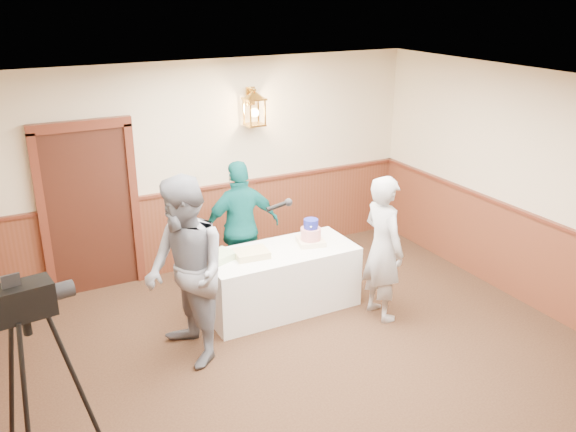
{
  "coord_description": "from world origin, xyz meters",
  "views": [
    {
      "loc": [
        -2.71,
        -3.93,
        3.65
      ],
      "look_at": [
        0.25,
        1.7,
        1.25
      ],
      "focal_mm": 38.0,
      "sensor_mm": 36.0,
      "label": 1
    }
  ],
  "objects_px": {
    "display_table": "(280,279)",
    "tiered_cake": "(311,234)",
    "baker": "(383,248)",
    "assistant_p": "(241,227)",
    "sheet_cake_yellow": "(251,254)",
    "interviewer": "(186,273)",
    "tv_camera_rig": "(39,397)",
    "sheet_cake_green": "(220,256)"
  },
  "relations": [
    {
      "from": "sheet_cake_yellow",
      "to": "baker",
      "type": "bearing_deg",
      "value": -27.89
    },
    {
      "from": "sheet_cake_yellow",
      "to": "tv_camera_rig",
      "type": "relative_size",
      "value": 0.22
    },
    {
      "from": "baker",
      "to": "assistant_p",
      "type": "distance_m",
      "value": 1.79
    },
    {
      "from": "baker",
      "to": "tv_camera_rig",
      "type": "distance_m",
      "value": 3.91
    },
    {
      "from": "display_table",
      "to": "tiered_cake",
      "type": "relative_size",
      "value": 4.86
    },
    {
      "from": "tiered_cake",
      "to": "sheet_cake_yellow",
      "type": "height_order",
      "value": "tiered_cake"
    },
    {
      "from": "sheet_cake_yellow",
      "to": "interviewer",
      "type": "height_order",
      "value": "interviewer"
    },
    {
      "from": "tv_camera_rig",
      "to": "sheet_cake_yellow",
      "type": "bearing_deg",
      "value": 25.68
    },
    {
      "from": "sheet_cake_yellow",
      "to": "assistant_p",
      "type": "xyz_separation_m",
      "value": [
        0.17,
        0.66,
        0.06
      ]
    },
    {
      "from": "interviewer",
      "to": "tv_camera_rig",
      "type": "relative_size",
      "value": 1.15
    },
    {
      "from": "tiered_cake",
      "to": "interviewer",
      "type": "bearing_deg",
      "value": -163.0
    },
    {
      "from": "sheet_cake_green",
      "to": "assistant_p",
      "type": "distance_m",
      "value": 0.77
    },
    {
      "from": "display_table",
      "to": "sheet_cake_green",
      "type": "xyz_separation_m",
      "value": [
        -0.72,
        0.09,
        0.41
      ]
    },
    {
      "from": "baker",
      "to": "tv_camera_rig",
      "type": "relative_size",
      "value": 1.01
    },
    {
      "from": "sheet_cake_green",
      "to": "tv_camera_rig",
      "type": "bearing_deg",
      "value": -141.33
    },
    {
      "from": "tiered_cake",
      "to": "baker",
      "type": "xyz_separation_m",
      "value": [
        0.54,
        -0.71,
        -0.01
      ]
    },
    {
      "from": "tiered_cake",
      "to": "sheet_cake_yellow",
      "type": "distance_m",
      "value": 0.79
    },
    {
      "from": "sheet_cake_green",
      "to": "assistant_p",
      "type": "bearing_deg",
      "value": 47.58
    },
    {
      "from": "display_table",
      "to": "sheet_cake_green",
      "type": "relative_size",
      "value": 5.38
    },
    {
      "from": "interviewer",
      "to": "tiered_cake",
      "type": "bearing_deg",
      "value": 101.98
    },
    {
      "from": "tiered_cake",
      "to": "baker",
      "type": "height_order",
      "value": "baker"
    },
    {
      "from": "assistant_p",
      "to": "baker",
      "type": "bearing_deg",
      "value": 133.43
    },
    {
      "from": "display_table",
      "to": "interviewer",
      "type": "distance_m",
      "value": 1.54
    },
    {
      "from": "display_table",
      "to": "assistant_p",
      "type": "bearing_deg",
      "value": 107.19
    },
    {
      "from": "sheet_cake_yellow",
      "to": "tv_camera_rig",
      "type": "bearing_deg",
      "value": -147.05
    },
    {
      "from": "display_table",
      "to": "assistant_p",
      "type": "height_order",
      "value": "assistant_p"
    },
    {
      "from": "interviewer",
      "to": "sheet_cake_yellow",
      "type": "bearing_deg",
      "value": 113.73
    },
    {
      "from": "tiered_cake",
      "to": "sheet_cake_yellow",
      "type": "bearing_deg",
      "value": -179.27
    },
    {
      "from": "baker",
      "to": "assistant_p",
      "type": "bearing_deg",
      "value": 40.2
    },
    {
      "from": "sheet_cake_green",
      "to": "tiered_cake",
      "type": "bearing_deg",
      "value": -4.34
    },
    {
      "from": "interviewer",
      "to": "tv_camera_rig",
      "type": "bearing_deg",
      "value": -59.65
    },
    {
      "from": "display_table",
      "to": "sheet_cake_yellow",
      "type": "height_order",
      "value": "sheet_cake_yellow"
    },
    {
      "from": "display_table",
      "to": "tiered_cake",
      "type": "bearing_deg",
      "value": 1.09
    },
    {
      "from": "sheet_cake_green",
      "to": "assistant_p",
      "type": "xyz_separation_m",
      "value": [
        0.52,
        0.56,
        0.06
      ]
    },
    {
      "from": "display_table",
      "to": "tv_camera_rig",
      "type": "bearing_deg",
      "value": -150.54
    },
    {
      "from": "sheet_cake_yellow",
      "to": "interviewer",
      "type": "bearing_deg",
      "value": -151.25
    },
    {
      "from": "display_table",
      "to": "tv_camera_rig",
      "type": "relative_size",
      "value": 1.05
    },
    {
      "from": "display_table",
      "to": "sheet_cake_green",
      "type": "bearing_deg",
      "value": 172.55
    },
    {
      "from": "display_table",
      "to": "tv_camera_rig",
      "type": "distance_m",
      "value": 3.29
    },
    {
      "from": "tiered_cake",
      "to": "assistant_p",
      "type": "distance_m",
      "value": 0.9
    },
    {
      "from": "assistant_p",
      "to": "tv_camera_rig",
      "type": "xyz_separation_m",
      "value": [
        -2.64,
        -2.27,
        -0.08
      ]
    },
    {
      "from": "interviewer",
      "to": "baker",
      "type": "height_order",
      "value": "interviewer"
    }
  ]
}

